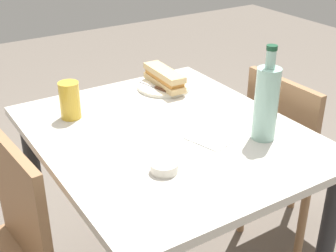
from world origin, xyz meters
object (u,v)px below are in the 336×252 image
at_px(chair_near, 292,155).
at_px(beer_glass, 70,100).
at_px(baguette_sandwich_near, 164,77).
at_px(knife_near, 156,87).
at_px(olive_bowl, 164,167).
at_px(water_bottle, 266,102).
at_px(plate_near, 164,87).
at_px(dining_table, 168,163).

relative_size(chair_near, beer_glass, 6.29).
height_order(baguette_sandwich_near, beer_glass, beer_glass).
xyz_separation_m(knife_near, olive_bowl, (-0.54, 0.29, -0.00)).
bearing_deg(water_bottle, beer_glass, 44.76).
bearing_deg(plate_near, chair_near, -129.81).
relative_size(chair_near, baguette_sandwich_near, 3.53).
distance_m(baguette_sandwich_near, knife_near, 0.06).
xyz_separation_m(plate_near, baguette_sandwich_near, (-0.00, 0.00, 0.04)).
distance_m(chair_near, knife_near, 0.67).
xyz_separation_m(knife_near, water_bottle, (-0.54, -0.10, 0.11)).
distance_m(dining_table, plate_near, 0.41).
xyz_separation_m(baguette_sandwich_near, water_bottle, (-0.55, -0.05, 0.08)).
height_order(baguette_sandwich_near, water_bottle, water_bottle).
height_order(dining_table, beer_glass, beer_glass).
xyz_separation_m(chair_near, knife_near, (0.35, 0.48, 0.30)).
height_order(dining_table, chair_near, chair_near).
relative_size(chair_near, plate_near, 3.87).
height_order(dining_table, baguette_sandwich_near, baguette_sandwich_near).
bearing_deg(dining_table, olive_bowl, 145.29).
bearing_deg(beer_glass, water_bottle, -135.24).
bearing_deg(baguette_sandwich_near, knife_near, 100.75).
xyz_separation_m(knife_near, beer_glass, (-0.05, 0.39, 0.05)).
xyz_separation_m(baguette_sandwich_near, knife_near, (-0.01, 0.05, -0.03)).
distance_m(dining_table, olive_bowl, 0.30).
bearing_deg(water_bottle, baguette_sandwich_near, 5.40).
relative_size(baguette_sandwich_near, knife_near, 1.38).
xyz_separation_m(chair_near, olive_bowl, (-0.19, 0.77, 0.30)).
distance_m(chair_near, water_bottle, 0.59).
bearing_deg(olive_bowl, baguette_sandwich_near, -31.83).
height_order(water_bottle, beer_glass, water_bottle).
bearing_deg(knife_near, baguette_sandwich_near, -79.25).
bearing_deg(plate_near, baguette_sandwich_near, 180.00).
relative_size(plate_near, baguette_sandwich_near, 0.91).
xyz_separation_m(plate_near, water_bottle, (-0.55, -0.05, 0.12)).
relative_size(plate_near, beer_glass, 1.63).
bearing_deg(beer_glass, knife_near, -83.16).
xyz_separation_m(dining_table, plate_near, (0.34, -0.19, 0.14)).
xyz_separation_m(dining_table, water_bottle, (-0.21, -0.25, 0.26)).
height_order(dining_table, olive_bowl, olive_bowl).
bearing_deg(beer_glass, dining_table, -139.26).
height_order(chair_near, knife_near, chair_near).
bearing_deg(knife_near, dining_table, 155.98).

